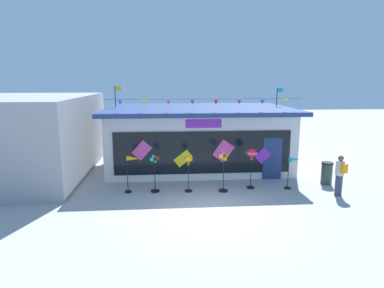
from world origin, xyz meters
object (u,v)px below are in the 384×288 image
wind_spinner_center_left (188,164)px  wind_spinner_far_right (293,165)px  wind_spinner_center_right (224,165)px  kite_shop_building (198,136)px  trash_bin (327,173)px  wind_spinner_left (155,170)px  wind_spinner_far_left (132,164)px  person_near_camera (340,175)px  wind_spinner_right (252,156)px

wind_spinner_center_left → wind_spinner_far_right: 4.53m
wind_spinner_center_right → wind_spinner_far_right: wind_spinner_center_right is taller
kite_shop_building → wind_spinner_far_right: size_ratio=6.76×
wind_spinner_far_right → trash_bin: size_ratio=1.39×
kite_shop_building → wind_spinner_left: (-2.21, -4.14, -0.68)m
wind_spinner_far_left → wind_spinner_center_left: wind_spinner_center_left is taller
wind_spinner_center_right → person_near_camera: size_ratio=1.07×
trash_bin → wind_spinner_center_left: bearing=-175.3°
wind_spinner_left → wind_spinner_right: wind_spinner_right is taller
wind_spinner_center_left → wind_spinner_right: wind_spinner_right is taller
wind_spinner_left → wind_spinner_center_left: bearing=-2.7°
wind_spinner_far_left → person_near_camera: bearing=-7.2°
wind_spinner_left → wind_spinner_center_left: (1.41, -0.07, 0.24)m
wind_spinner_center_left → wind_spinner_center_right: wind_spinner_center_right is taller
wind_spinner_far_right → person_near_camera: person_near_camera is taller
wind_spinner_center_right → trash_bin: size_ratio=1.75×
wind_spinner_center_left → trash_bin: (6.34, 0.53, -0.69)m
wind_spinner_center_right → wind_spinner_center_left: bearing=175.3°
kite_shop_building → person_near_camera: 7.46m
wind_spinner_far_left → kite_shop_building: bearing=52.6°
person_near_camera → trash_bin: person_near_camera is taller
trash_bin → wind_spinner_far_right: bearing=-164.4°
wind_spinner_far_left → wind_spinner_center_right: 3.83m
wind_spinner_left → person_near_camera: size_ratio=0.97×
person_near_camera → wind_spinner_left: bearing=-25.0°
wind_spinner_far_left → wind_spinner_right: (5.09, 0.14, 0.24)m
wind_spinner_far_left → wind_spinner_far_right: bearing=-0.6°
wind_spinner_left → wind_spinner_far_right: size_ratio=1.15×
wind_spinner_center_left → kite_shop_building: bearing=79.2°
wind_spinner_center_left → wind_spinner_right: size_ratio=0.88×
wind_spinner_left → person_near_camera: 7.60m
wind_spinner_center_right → person_near_camera: (4.64, -0.85, -0.29)m
person_near_camera → wind_spinner_far_right: bearing=-49.1°
kite_shop_building → wind_spinner_center_left: bearing=-100.8°
wind_spinner_center_left → wind_spinner_right: (2.75, 0.24, 0.24)m
kite_shop_building → wind_spinner_far_left: kite_shop_building is taller
wind_spinner_far_right → person_near_camera: size_ratio=0.84×
wind_spinner_center_right → wind_spinner_right: wind_spinner_center_right is taller
wind_spinner_center_left → trash_bin: wind_spinner_center_left is taller
person_near_camera → trash_bin: (0.22, 1.50, -0.37)m
kite_shop_building → trash_bin: kite_shop_building is taller
kite_shop_building → wind_spinner_center_right: 4.41m
kite_shop_building → wind_spinner_center_right: size_ratio=5.35×
wind_spinner_center_right → wind_spinner_right: 1.35m
wind_spinner_left → wind_spinner_center_right: 2.90m
kite_shop_building → person_near_camera: size_ratio=5.69×
wind_spinner_left → wind_spinner_center_left: 1.43m
wind_spinner_far_left → wind_spinner_left: 0.96m
wind_spinner_far_left → wind_spinner_center_right: wind_spinner_center_right is taller
wind_spinner_center_right → wind_spinner_far_left: bearing=176.7°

